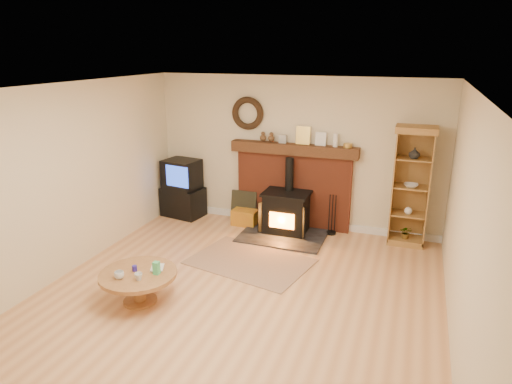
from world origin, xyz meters
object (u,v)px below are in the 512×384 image
at_px(coffee_table, 138,278).
at_px(curio_cabinet, 411,186).
at_px(tv_unit, 183,189).
at_px(wood_stove, 286,214).

bearing_deg(coffee_table, curio_cabinet, 44.97).
distance_m(tv_unit, coffee_table, 3.10).
bearing_deg(curio_cabinet, tv_unit, -178.77).
distance_m(wood_stove, tv_unit, 2.07).
bearing_deg(coffee_table, wood_stove, 68.49).
bearing_deg(curio_cabinet, wood_stove, -171.79).
bearing_deg(tv_unit, coffee_table, -71.66).
height_order(curio_cabinet, coffee_table, curio_cabinet).
height_order(wood_stove, coffee_table, wood_stove).
xyz_separation_m(wood_stove, coffee_table, (-1.08, -2.75, -0.02)).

